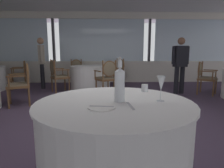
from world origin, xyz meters
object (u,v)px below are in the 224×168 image
Objects in this scene: side_plate at (102,107)px; dining_chair_2_0 at (118,70)px; dining_chair_0_0 at (204,75)px; diner_person_1 at (42,60)px; dining_chair_2_2 at (57,73)px; dining_chair_3_2 at (22,81)px; water_tumbler at (145,88)px; dining_chair_2_1 at (78,70)px; wine_glass at (161,84)px; water_bottle at (120,84)px; dining_chair_2_3 at (107,75)px; dining_chair_1_1 at (21,72)px; diner_person_0 at (180,62)px.

dining_chair_2_0 is (0.46, 5.25, -0.20)m from side_plate.
diner_person_1 is at bearing -152.86° from dining_chair_0_0.
dining_chair_3_2 is (-0.42, -1.33, -0.02)m from dining_chair_2_2.
dining_chair_3_2 reaches higher than water_tumbler.
dining_chair_2_1 is 1.36m from diner_person_1.
wine_glass is 0.22× the size of dining_chair_2_0.
wine_glass is 0.22× the size of dining_chair_2_2.
dining_chair_0_0 is 2.78m from dining_chair_2_0.
dining_chair_2_0 is at bearing 45.11° from dining_chair_2_1.
dining_chair_2_3 is (-0.07, 3.59, -0.34)m from water_bottle.
dining_chair_3_2 is (-4.67, -1.00, 0.01)m from dining_chair_0_0.
diner_person_1 is at bearing 120.38° from water_tumbler.
diner_person_1 is (-1.06, -0.75, 0.40)m from dining_chair_2_1.
dining_chair_2_2 is at bearing -66.75° from diner_person_1.
wine_glass is at bearing -1.05° from water_bottle.
dining_chair_2_2 is at bearing 131.49° from dining_chair_1_1.
dining_chair_2_2 is 1.01× the size of dining_chair_2_3.
dining_chair_2_1 is 0.57× the size of diner_person_1.
diner_person_1 is (-0.68, 0.73, 0.37)m from dining_chair_2_2.
dining_chair_1_1 is (-3.27, 4.71, -0.36)m from wine_glass.
dining_chair_1_1 is at bearing 124.77° from wine_glass.
side_plate is 0.21× the size of dining_chair_2_0.
side_plate is 5.73m from dining_chair_2_1.
dining_chair_2_0 is 2.60m from diner_person_1.
dining_chair_1_1 is at bearing 121.91° from water_bottle.
side_plate is 4.76m from dining_chair_0_0.
dining_chair_3_2 is (-2.27, 2.24, -0.25)m from water_tumbler.
dining_chair_2_2 reaches higher than dining_chair_0_0.
dining_chair_0_0 is 1.00× the size of dining_chair_3_2.
wine_glass is 0.23× the size of dining_chair_0_0.
dining_chair_2_0 and dining_chair_2_2 have the same top height.
dining_chair_1_1 is 5.04m from diner_person_0.
water_bottle reaches higher than water_tumbler.
dining_chair_2_1 is 0.59× the size of diner_person_0.
diner_person_0 is 4.35m from diner_person_1.
dining_chair_3_2 is at bearing 123.03° from side_plate.
water_tumbler is 5.38m from dining_chair_1_1.
dining_chair_1_1 is 0.55× the size of diner_person_1.
water_bottle is at bearing -87.19° from dining_chair_0_0.
dining_chair_0_0 is at bearing -35.03° from dining_chair_2_2.
dining_chair_2_1 reaches higher than side_plate.
dining_chair_1_1 is 1.56m from dining_chair_2_2.
dining_chair_2_2 is (-1.89, 3.98, -0.33)m from wine_glass.
diner_person_1 is (0.70, -0.00, 0.40)m from dining_chair_1_1.
diner_person_1 is (-2.54, -0.37, 0.38)m from dining_chair_2_0.
water_tumbler is 0.08× the size of dining_chair_0_0.
wine_glass reaches higher than dining_chair_2_1.
dining_chair_2_2 is 1.40m from dining_chair_3_2.
diner_person_1 is (-4.92, 1.07, 0.40)m from dining_chair_0_0.
water_bottle is (0.15, 0.18, 0.14)m from side_plate.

